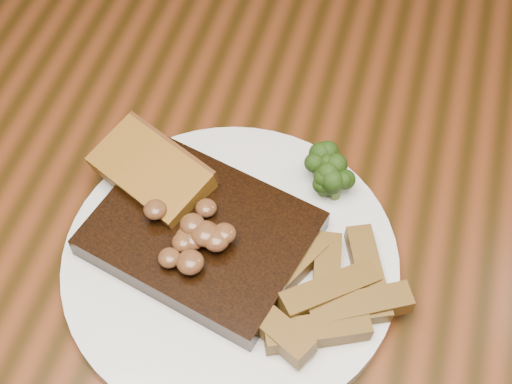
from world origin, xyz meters
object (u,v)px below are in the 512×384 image
(garlic_bread, at_px, (154,185))
(potato_wedges, at_px, (306,285))
(plate, at_px, (231,262))
(dining_table, at_px, (267,270))
(steak, at_px, (202,235))

(garlic_bread, distance_m, potato_wedges, 0.17)
(plate, relative_size, garlic_bread, 2.75)
(dining_table, bearing_deg, plate, -112.00)
(dining_table, relative_size, potato_wedges, 14.05)
(dining_table, height_order, plate, plate)
(garlic_bread, bearing_deg, steak, -8.45)
(dining_table, distance_m, plate, 0.11)
(steak, bearing_deg, potato_wedges, 2.14)
(steak, height_order, garlic_bread, steak)
(plate, distance_m, potato_wedges, 0.08)
(garlic_bread, xyz_separation_m, potato_wedges, (0.16, -0.06, 0.00))
(potato_wedges, bearing_deg, steak, 167.59)
(dining_table, bearing_deg, potato_wedges, -52.34)
(plate, bearing_deg, garlic_bread, 150.94)
(dining_table, xyz_separation_m, plate, (-0.02, -0.05, 0.10))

